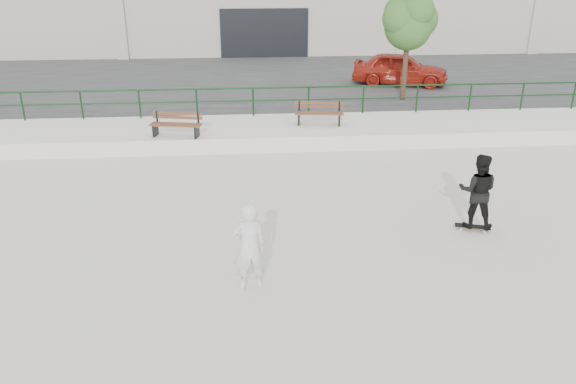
{
  "coord_description": "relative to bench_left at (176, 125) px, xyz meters",
  "views": [
    {
      "loc": [
        -1.4,
        -9.01,
        5.7
      ],
      "look_at": [
        -0.48,
        2.0,
        1.12
      ],
      "focal_mm": 35.0,
      "sensor_mm": 36.0,
      "label": 1
    }
  ],
  "objects": [
    {
      "name": "bench_right",
      "position": [
        4.71,
        1.03,
        0.0
      ],
      "size": [
        1.7,
        0.7,
        0.76
      ],
      "rotation": [
        0.0,
        0.0,
        -0.14
      ],
      "color": "brown",
      "rests_on": "ledge"
    },
    {
      "name": "railing",
      "position": [
        3.5,
        2.34,
        0.37
      ],
      "size": [
        28.0,
        0.06,
        1.03
      ],
      "color": "#123317",
      "rests_on": "ledge"
    },
    {
      "name": "skateboard",
      "position": [
        7.26,
        -6.35,
        -0.8
      ],
      "size": [
        0.8,
        0.43,
        0.09
      ],
      "rotation": [
        0.0,
        0.0,
        -0.31
      ],
      "color": "black",
      "rests_on": "ground"
    },
    {
      "name": "seated_skater",
      "position": [
        2.14,
        -8.38,
        -0.01
      ],
      "size": [
        0.69,
        0.52,
        1.73
      ],
      "primitive_type": "imported",
      "rotation": [
        0.0,
        0.0,
        3.32
      ],
      "color": "silver",
      "rests_on": "ground"
    },
    {
      "name": "red_car",
      "position": [
        9.2,
        7.28,
        0.34
      ],
      "size": [
        4.49,
        2.84,
        1.43
      ],
      "primitive_type": "imported",
      "rotation": [
        0.0,
        0.0,
        1.27
      ],
      "color": "#A01F13",
      "rests_on": "parking_strip"
    },
    {
      "name": "ground",
      "position": [
        3.5,
        -8.46,
        -0.87
      ],
      "size": [
        120.0,
        120.0,
        0.0
      ],
      "primitive_type": "plane",
      "color": "beige",
      "rests_on": "ground"
    },
    {
      "name": "parking_strip",
      "position": [
        3.5,
        9.54,
        -0.62
      ],
      "size": [
        60.0,
        14.0,
        0.5
      ],
      "primitive_type": "cube",
      "color": "#333333",
      "rests_on": "ground"
    },
    {
      "name": "bench_left",
      "position": [
        0.0,
        0.0,
        0.0
      ],
      "size": [
        1.69,
        0.8,
        0.75
      ],
      "rotation": [
        0.0,
        0.0,
        -0.21
      ],
      "color": "brown",
      "rests_on": "ledge"
    },
    {
      "name": "standing_skater",
      "position": [
        7.26,
        -6.35,
        0.08
      ],
      "size": [
        1.02,
        0.91,
        1.72
      ],
      "primitive_type": "imported",
      "rotation": [
        0.0,
        0.0,
        2.77
      ],
      "color": "black",
      "rests_on": "skateboard"
    },
    {
      "name": "tree",
      "position": [
        8.59,
        4.38,
        2.69
      ],
      "size": [
        2.3,
        2.04,
        4.09
      ],
      "color": "#493224",
      "rests_on": "parking_strip"
    },
    {
      "name": "ledge",
      "position": [
        3.5,
        1.04,
        -0.62
      ],
      "size": [
        30.0,
        3.0,
        0.5
      ],
      "primitive_type": "cube",
      "color": "silver",
      "rests_on": "ground"
    }
  ]
}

